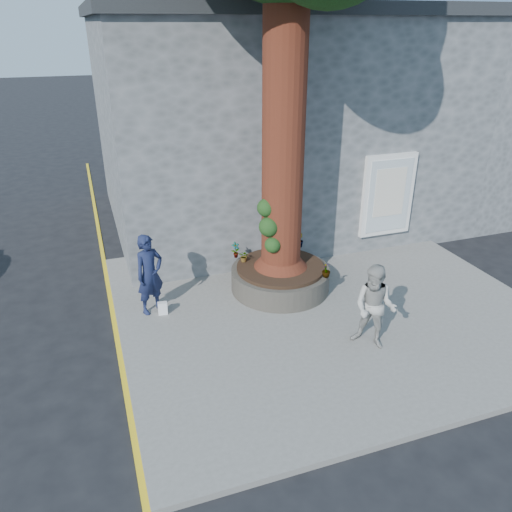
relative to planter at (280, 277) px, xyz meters
name	(u,v)px	position (x,y,z in m)	size (l,w,h in m)	color
ground	(280,346)	(-0.80, -2.00, -0.41)	(120.00, 120.00, 0.00)	black
pavement	(325,306)	(0.70, -1.00, -0.35)	(9.00, 8.00, 0.12)	slate
yellow_line	(119,347)	(-3.85, -1.00, -0.41)	(0.10, 30.00, 0.01)	yellow
stone_shop	(271,118)	(1.70, 5.20, 2.75)	(10.30, 8.30, 6.30)	#535759
neighbour_shop	(478,109)	(9.70, 5.20, 2.59)	(6.00, 8.00, 6.00)	#535759
planter	(280,277)	(0.00, 0.00, 0.00)	(2.30, 2.30, 0.60)	black
man	(150,274)	(-3.00, -0.02, 0.60)	(0.65, 0.43, 1.78)	#161D3E
woman	(375,307)	(0.82, -2.71, 0.56)	(0.83, 0.64, 1.70)	#A2A19B
shopping_bag	(163,308)	(-2.82, -0.22, -0.15)	(0.20, 0.12, 0.28)	white
plant_a	(236,250)	(-0.85, 0.77, 0.50)	(0.21, 0.14, 0.39)	gray
plant_b	(299,240)	(0.85, 0.85, 0.49)	(0.20, 0.20, 0.37)	gray
plant_c	(326,270)	(0.74, -0.85, 0.47)	(0.18, 0.18, 0.33)	gray
plant_d	(244,256)	(-0.73, 0.49, 0.44)	(0.24, 0.22, 0.27)	gray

